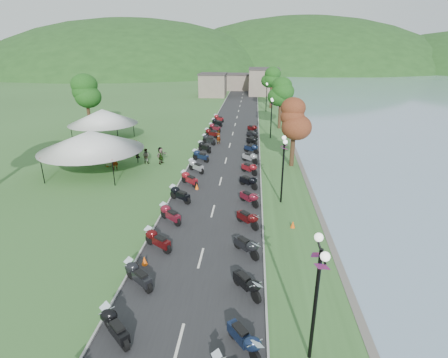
{
  "coord_description": "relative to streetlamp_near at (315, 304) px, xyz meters",
  "views": [
    {
      "loc": [
        2.7,
        -6.59,
        11.14
      ],
      "look_at": [
        0.54,
        19.2,
        1.3
      ],
      "focal_mm": 28.0,
      "sensor_mm": 36.0,
      "label": 1
    }
  ],
  "objects": [
    {
      "name": "streetlamp_near",
      "position": [
        0.0,
        0.0,
        0.0
      ],
      "size": [
        1.4,
        1.4,
        5.0
      ],
      "primitive_type": null,
      "color": "black",
      "rests_on": "ground"
    },
    {
      "name": "vendor_tent_main",
      "position": [
        -17.19,
        19.69,
        -0.5
      ],
      "size": [
        6.3,
        6.3,
        4.0
      ],
      "primitive_type": null,
      "color": "silver",
      "rests_on": "ground"
    },
    {
      "name": "vendor_tent_side",
      "position": [
        -20.84,
        31.03,
        -0.5
      ],
      "size": [
        5.57,
        5.57,
        4.0
      ],
      "primitive_type": null,
      "color": "silver",
      "rests_on": "ground"
    },
    {
      "name": "traffic_cone_near",
      "position": [
        -8.07,
        5.39,
        -2.23
      ],
      "size": [
        0.34,
        0.34,
        0.53
      ],
      "primitive_type": "cone",
      "color": "#F2590C",
      "rests_on": "ground"
    },
    {
      "name": "far_building",
      "position": [
        -7.12,
        81.28,
        0.0
      ],
      "size": [
        18.0,
        16.0,
        5.0
      ],
      "primitive_type": "cube",
      "color": "gray",
      "rests_on": "ground"
    },
    {
      "name": "moto_row_left",
      "position": [
        -7.72,
        18.81,
        -1.95
      ],
      "size": [
        2.6,
        52.96,
        1.1
      ],
      "primitive_type": null,
      "color": "#331411",
      "rests_on": "ground"
    },
    {
      "name": "road",
      "position": [
        -5.12,
        36.28,
        -2.49
      ],
      "size": [
        7.0,
        120.0,
        0.02
      ],
      "primitive_type": "cube",
      "color": "#272729",
      "rests_on": "ground"
    },
    {
      "name": "tree_lakeside",
      "position": [
        1.52,
        23.17,
        1.18
      ],
      "size": [
        2.65,
        2.65,
        7.35
      ],
      "primitive_type": null,
      "color": "#215E1A",
      "rests_on": "ground"
    },
    {
      "name": "hills_backdrop",
      "position": [
        -5.12,
        196.28,
        -2.5
      ],
      "size": [
        360.0,
        120.0,
        76.0
      ],
      "primitive_type": null,
      "color": "#285621",
      "rests_on": "ground"
    },
    {
      "name": "moto_row_right",
      "position": [
        -2.57,
        17.08,
        -1.95
      ],
      "size": [
        2.6,
        43.06,
        1.1
      ],
      "primitive_type": null,
      "color": "#331411",
      "rests_on": "ground"
    },
    {
      "name": "pedestrian_b",
      "position": [
        -13.13,
        22.75,
        -2.5
      ],
      "size": [
        0.81,
        0.54,
        1.55
      ],
      "primitive_type": "imported",
      "rotation": [
        0.0,
        0.0,
        2.97
      ],
      "color": "slate",
      "rests_on": "ground"
    },
    {
      "name": "pedestrian_c",
      "position": [
        -18.31,
        21.72,
        -2.5
      ],
      "size": [
        1.03,
        0.94,
        1.53
      ],
      "primitive_type": "imported",
      "rotation": [
        0.0,
        0.0,
        5.61
      ],
      "color": "slate",
      "rests_on": "ground"
    },
    {
      "name": "pedestrian_a",
      "position": [
        -15.5,
        20.52,
        -2.5
      ],
      "size": [
        0.73,
        0.66,
        1.63
      ],
      "primitive_type": "imported",
      "rotation": [
        0.0,
        0.0,
        0.49
      ],
      "color": "slate",
      "rests_on": "ground"
    }
  ]
}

